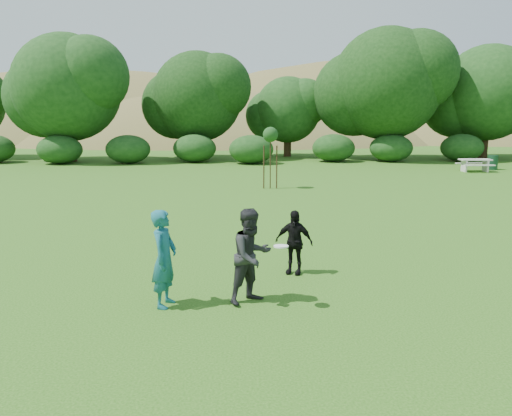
{
  "coord_description": "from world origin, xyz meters",
  "views": [
    {
      "loc": [
        -0.2,
        -9.47,
        3.49
      ],
      "look_at": [
        0.0,
        3.0,
        1.1
      ],
      "focal_mm": 35.0,
      "sensor_mm": 36.0,
      "label": 1
    }
  ],
  "objects": [
    {
      "name": "player_grey",
      "position": [
        -0.14,
        -0.6,
        0.89
      ],
      "size": [
        1.1,
        1.07,
        1.78
      ],
      "primitive_type": "imported",
      "rotation": [
        0.0,
        0.0,
        0.67
      ],
      "color": "#242426",
      "rests_on": "ground"
    },
    {
      "name": "frisbee",
      "position": [
        0.38,
        -0.92,
        1.16
      ],
      "size": [
        0.27,
        0.27,
        0.04
      ],
      "color": "white",
      "rests_on": "ground"
    },
    {
      "name": "player_teal",
      "position": [
        -1.72,
        -0.77,
        0.9
      ],
      "size": [
        0.55,
        0.73,
        1.79
      ],
      "primitive_type": "imported",
      "rotation": [
        0.0,
        0.0,
        1.37
      ],
      "color": "#165966",
      "rests_on": "ground"
    },
    {
      "name": "trash_can_near",
      "position": [
        15.01,
        21.23,
        0.45
      ],
      "size": [
        0.6,
        0.6,
        0.9
      ],
      "primitive_type": "cylinder",
      "color": "#153B23",
      "rests_on": "ground"
    },
    {
      "name": "ground",
      "position": [
        0.0,
        0.0,
        0.0
      ],
      "size": [
        120.0,
        120.0,
        0.0
      ],
      "primitive_type": "plane",
      "color": "#19470C",
      "rests_on": "ground"
    },
    {
      "name": "hillside",
      "position": [
        -0.56,
        68.45,
        -11.97
      ],
      "size": [
        150.0,
        72.0,
        52.0
      ],
      "color": "olive",
      "rests_on": "ground"
    },
    {
      "name": "sapling",
      "position": [
        0.84,
        13.63,
        2.42
      ],
      "size": [
        0.7,
        0.7,
        2.85
      ],
      "color": "#3A2716",
      "rests_on": "ground"
    },
    {
      "name": "tree_row",
      "position": [
        3.23,
        28.68,
        4.87
      ],
      "size": [
        53.92,
        10.38,
        9.62
      ],
      "color": "#3A2616",
      "rests_on": "ground"
    },
    {
      "name": "player_black",
      "position": [
        0.8,
        1.06,
        0.71
      ],
      "size": [
        0.9,
        0.61,
        1.42
      ],
      "primitive_type": "imported",
      "rotation": [
        0.0,
        0.0,
        -0.35
      ],
      "color": "black",
      "rests_on": "ground"
    },
    {
      "name": "picnic_table",
      "position": [
        13.43,
        20.18,
        0.52
      ],
      "size": [
        1.8,
        1.48,
        0.76
      ],
      "color": "#B5B5A7",
      "rests_on": "ground"
    }
  ]
}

